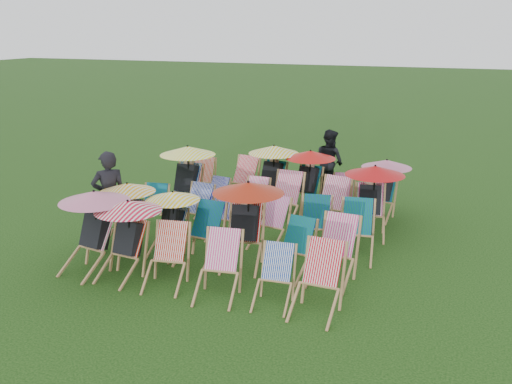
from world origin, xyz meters
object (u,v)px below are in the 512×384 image
(deckchair_5, at_px, (317,281))
(person_left, at_px, (109,197))
(person_rear, at_px, (329,162))
(deckchair_29, at_px, (382,188))
(deckchair_0, at_px, (90,230))

(deckchair_5, relative_size, person_left, 0.56)
(deckchair_5, relative_size, person_rear, 0.62)
(person_left, relative_size, person_rear, 1.11)
(deckchair_29, bearing_deg, deckchair_0, -124.75)
(deckchair_5, distance_m, person_rear, 6.13)
(deckchair_29, distance_m, person_left, 5.60)
(deckchair_0, xyz_separation_m, person_left, (-0.50, 1.28, 0.15))
(deckchair_5, distance_m, person_left, 4.62)
(deckchair_0, relative_size, person_left, 0.78)
(person_left, bearing_deg, deckchair_5, 118.74)
(deckchair_5, height_order, deckchair_29, deckchair_29)
(person_rear, bearing_deg, deckchair_0, 99.41)
(deckchair_29, relative_size, person_rear, 0.79)
(deckchair_5, bearing_deg, deckchair_0, -178.50)
(deckchair_0, relative_size, person_rear, 0.86)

